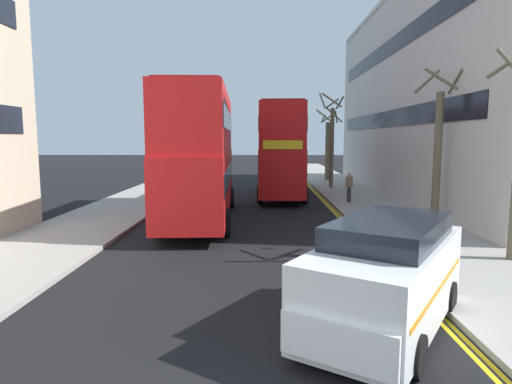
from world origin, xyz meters
The scene contains 12 objects.
sidewalk_right centered at (6.50, 16.00, 0.07)m, with size 4.00×80.00×0.14m, color #9E9991.
sidewalk_left centered at (-6.50, 16.00, 0.07)m, with size 4.00×80.00×0.14m, color #9E9991.
kerb_line_outer centered at (4.40, 14.00, 0.00)m, with size 0.10×56.00×0.01m, color yellow.
kerb_line_inner centered at (4.24, 14.00, 0.00)m, with size 0.10×56.00×0.01m, color yellow.
double_decker_bus_away centered at (-2.01, 15.32, 3.03)m, with size 3.14×10.90×5.64m.
double_decker_bus_oncoming centered at (2.02, 23.66, 3.03)m, with size 3.18×10.91×5.64m.
taxi_minivan centered at (3.01, 4.16, 1.07)m, with size 4.14×5.06×2.12m.
pedestrian_far centered at (5.50, 19.95, 0.99)m, with size 0.34×0.22×1.62m.
street_tree_near centered at (5.64, 27.18, 3.45)m, with size 1.63×1.62×6.68m.
street_tree_far centered at (6.15, 32.19, 2.85)m, with size 2.17×1.89×5.91m.
street_tree_distant centered at (7.90, 14.19, 3.15)m, with size 1.62×1.87×6.35m.
townhouse_terrace_right centered at (13.50, 23.87, 6.33)m, with size 10.08×28.00×12.65m.
Camera 1 is at (0.69, -3.76, 3.64)m, focal length 30.51 mm.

